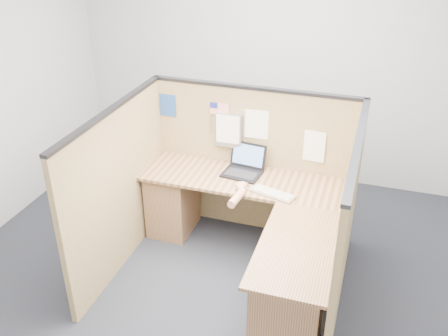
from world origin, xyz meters
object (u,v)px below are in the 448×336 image
(l_desk, at_px, (251,235))
(mouse, at_px, (242,187))
(laptop, at_px, (244,166))
(keyboard, at_px, (273,193))

(l_desk, bearing_deg, mouse, 128.25)
(laptop, xyz_separation_m, keyboard, (0.36, -0.33, -0.05))
(laptop, distance_m, keyboard, 0.50)
(l_desk, distance_m, keyboard, 0.42)
(l_desk, xyz_separation_m, keyboard, (0.13, 0.19, 0.35))
(keyboard, height_order, mouse, mouse)
(l_desk, distance_m, laptop, 0.70)
(l_desk, height_order, laptop, laptop)
(keyboard, bearing_deg, l_desk, -109.72)
(laptop, distance_m, mouse, 0.34)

